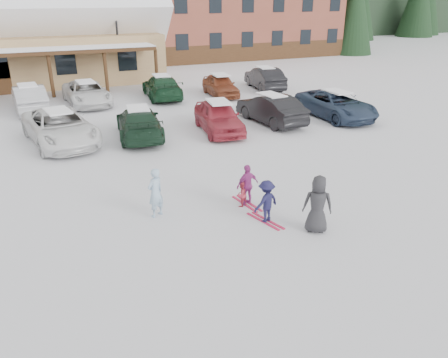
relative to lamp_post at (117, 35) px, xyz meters
name	(u,v)px	position (x,y,z in m)	size (l,w,h in m)	color
ground	(228,223)	(-1.64, -24.15, -3.58)	(160.00, 160.00, 0.00)	silver
lamp_post	(117,35)	(0.00, 0.00, 0.00)	(0.50, 0.25, 6.36)	black
conifer_3	(121,7)	(4.36, 19.85, 1.53)	(3.96, 3.96, 9.18)	black
adult_skier	(155,193)	(-3.50, -22.84, -2.79)	(0.58, 0.38, 1.59)	#99B7D0
toddler_red	(241,194)	(-0.78, -23.28, -3.16)	(0.41, 0.32, 0.85)	#CC384D
child_navy	(266,202)	(-0.56, -24.53, -2.91)	(0.87, 0.50, 1.35)	#19173D
skis_child_navy	(265,221)	(-0.56, -24.53, -3.57)	(0.20, 1.40, 0.03)	#C21B44
child_magenta	(247,185)	(-0.54, -23.23, -2.89)	(0.81, 0.34, 1.38)	#A93688
skis_child_magenta	(247,204)	(-0.54, -23.23, -3.57)	(0.20, 1.40, 0.03)	#C21B44
bystander_dark	(318,204)	(0.50, -25.63, -2.72)	(0.84, 0.55, 1.73)	#2A2A2D
parked_car_2	(60,127)	(-5.58, -14.03, -2.81)	(2.58, 5.60, 1.56)	white
parked_car_3	(139,123)	(-2.03, -14.54, -2.87)	(2.01, 4.95, 1.44)	#183321
parked_car_4	(219,117)	(1.84, -15.19, -2.82)	(1.81, 4.51, 1.54)	#AF3140
parked_car_5	(271,109)	(5.03, -14.82, -2.82)	(1.62, 4.65, 1.53)	black
parked_car_6	(336,104)	(8.92, -15.28, -2.84)	(2.46, 5.33, 1.48)	#2D3D57
parked_car_9	(30,98)	(-6.73, -6.99, -2.80)	(1.66, 4.76, 1.57)	#BBBCC1
parked_car_10	(87,93)	(-3.41, -6.45, -2.86)	(2.40, 5.20, 1.44)	white
parked_car_11	(162,87)	(1.41, -6.53, -2.84)	(2.10, 5.16, 1.50)	#173E24
parked_car_12	(220,85)	(5.26, -7.42, -2.87)	(1.70, 4.22, 1.44)	brown
parked_car_13	(265,78)	(9.16, -6.52, -2.81)	(1.65, 4.73, 1.56)	black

